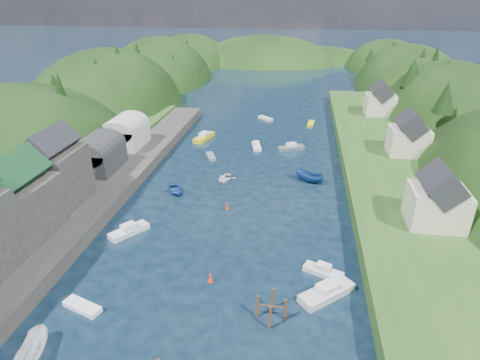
# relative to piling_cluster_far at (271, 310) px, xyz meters

# --- Properties ---
(ground) EXTENTS (600.00, 600.00, 0.00)m
(ground) POSITION_rel_piling_cluster_far_xyz_m (-6.93, 46.05, -1.06)
(ground) COLOR black
(ground) RESTS_ON ground
(hillside_left) EXTENTS (44.00, 245.56, 52.00)m
(hillside_left) POSITION_rel_piling_cluster_far_xyz_m (-51.93, 71.05, -9.10)
(hillside_left) COLOR black
(hillside_left) RESTS_ON ground
(hillside_right) EXTENTS (36.00, 245.56, 48.00)m
(hillside_right) POSITION_rel_piling_cluster_far_xyz_m (38.07, 71.05, -8.48)
(hillside_right) COLOR black
(hillside_right) RESTS_ON ground
(far_hills) EXTENTS (103.00, 68.00, 44.00)m
(far_hills) POSITION_rel_piling_cluster_far_xyz_m (-5.71, 170.06, -11.86)
(far_hills) COLOR black
(far_hills) RESTS_ON ground
(hill_trees) EXTENTS (91.21, 149.94, 12.75)m
(hill_trees) POSITION_rel_piling_cluster_far_xyz_m (-6.00, 60.71, 10.17)
(hill_trees) COLOR black
(hill_trees) RESTS_ON ground
(quay_left) EXTENTS (12.00, 110.00, 2.00)m
(quay_left) POSITION_rel_piling_cluster_far_xyz_m (-30.93, 16.05, -0.06)
(quay_left) COLOR #2D2B28
(quay_left) RESTS_ON ground
(terrace_left_grass) EXTENTS (12.00, 110.00, 2.50)m
(terrace_left_grass) POSITION_rel_piling_cluster_far_xyz_m (-37.93, 16.05, 0.19)
(terrace_left_grass) COLOR #234719
(terrace_left_grass) RESTS_ON ground
(boat_sheds) EXTENTS (7.00, 21.00, 7.50)m
(boat_sheds) POSITION_rel_piling_cluster_far_xyz_m (-32.93, 35.05, 4.21)
(boat_sheds) COLOR #2D2D30
(boat_sheds) RESTS_ON quay_left
(terrace_right) EXTENTS (16.00, 120.00, 2.40)m
(terrace_right) POSITION_rel_piling_cluster_far_xyz_m (18.07, 36.05, 0.14)
(terrace_right) COLOR #234719
(terrace_right) RESTS_ON ground
(right_bank_cottages) EXTENTS (9.00, 59.24, 8.41)m
(right_bank_cottages) POSITION_rel_piling_cluster_far_xyz_m (21.07, 44.39, 4.78)
(right_bank_cottages) COLOR beige
(right_bank_cottages) RESTS_ON terrace_right
(piling_cluster_far) EXTENTS (3.41, 3.17, 3.26)m
(piling_cluster_far) POSITION_rel_piling_cluster_far_xyz_m (0.00, 0.00, 0.00)
(piling_cluster_far) COLOR #382314
(piling_cluster_far) RESTS_ON ground
(channel_buoy_near) EXTENTS (0.70, 0.70, 1.10)m
(channel_buoy_near) POSITION_rel_piling_cluster_far_xyz_m (-7.39, 4.67, -0.58)
(channel_buoy_near) COLOR red
(channel_buoy_near) RESTS_ON ground
(channel_buoy_far) EXTENTS (0.70, 0.70, 1.10)m
(channel_buoy_far) POSITION_rel_piling_cluster_far_xyz_m (-8.59, 21.79, -0.58)
(channel_buoy_far) COLOR red
(channel_buoy_far) RESTS_ON ground
(moored_boats) EXTENTS (32.25, 86.79, 2.09)m
(moored_boats) POSITION_rel_piling_cluster_far_xyz_m (-7.81, 22.65, -0.49)
(moored_boats) COLOR silver
(moored_boats) RESTS_ON ground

